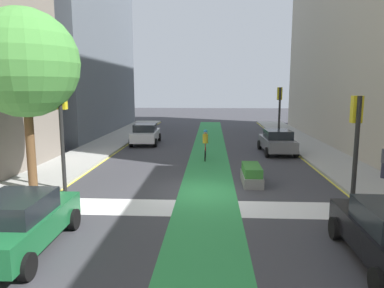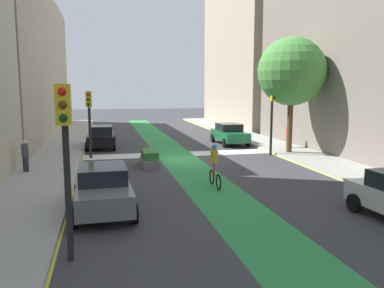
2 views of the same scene
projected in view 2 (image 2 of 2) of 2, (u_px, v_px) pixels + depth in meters
ground_plane at (184, 160)px, 23.55m from camera, size 120.00×120.00×0.00m
bike_lane_paint at (180, 160)px, 23.50m from camera, size 2.40×60.00×0.01m
crosswalk_band at (178, 154)px, 25.48m from camera, size 12.00×1.80×0.01m
sidewalk_left at (299, 154)px, 25.18m from camera, size 3.00×60.00×0.15m
curb_stripe_left at (277, 156)px, 24.86m from camera, size 0.16×60.00×0.01m
sidewalk_right at (53, 164)px, 21.90m from camera, size 3.00×60.00×0.15m
curb_stripe_right at (81, 164)px, 22.24m from camera, size 0.16×60.00×0.01m
traffic_signal_near_right at (89, 111)px, 23.60m from camera, size 0.35×0.52×4.07m
traffic_signal_near_left at (273, 107)px, 24.57m from camera, size 0.35×0.52×4.40m
traffic_signal_far_right at (65, 140)px, 9.22m from camera, size 0.35×0.52×4.33m
car_grey_right_far at (103, 189)px, 13.57m from camera, size 2.14×4.26×1.57m
car_green_left_near at (230, 134)px, 29.96m from camera, size 2.09×4.23×1.57m
car_black_right_near at (101, 137)px, 28.14m from camera, size 2.13×4.25×1.57m
cyclist_in_lane at (215, 165)px, 16.94m from camera, size 0.32×1.73×1.86m
pedestrian_sidewalk_right_a at (25, 156)px, 19.37m from camera, size 0.34×0.34×1.58m
pedestrian_sidewalk_left_a at (288, 136)px, 27.35m from camera, size 0.34×0.34×1.61m
street_tree_near at (292, 72)px, 24.74m from camera, size 4.29×4.29×7.29m
median_planter at (150, 159)px, 21.58m from camera, size 0.85×2.15×0.85m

